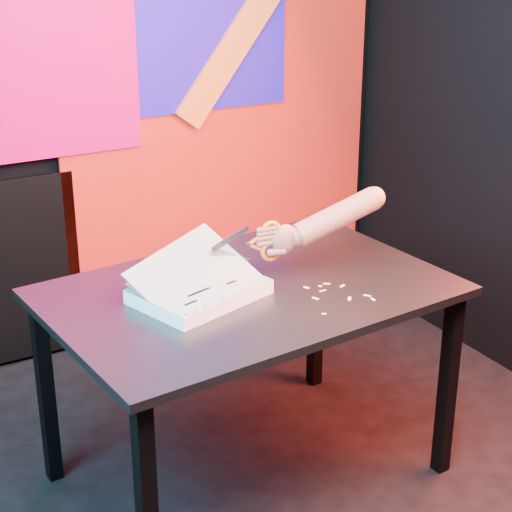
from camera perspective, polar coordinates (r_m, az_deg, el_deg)
room at (r=2.46m, az=-0.08°, el=8.32°), size 3.01×3.01×2.71m
backdrop at (r=3.88m, az=-10.03°, el=7.10°), size 2.88×0.05×2.08m
work_table at (r=2.92m, az=-0.54°, el=-3.56°), size 1.40×0.99×0.75m
printout_stack at (r=2.81m, az=-3.80°, el=-2.33°), size 0.48×0.40×0.21m
scissors at (r=2.93m, az=0.67°, el=0.95°), size 0.26×0.04×0.15m
hand_forearm at (r=3.01m, az=4.82°, el=2.40°), size 0.48×0.12×0.20m
paper_clippings at (r=2.86m, az=5.36°, el=-2.50°), size 0.22×0.22×0.00m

